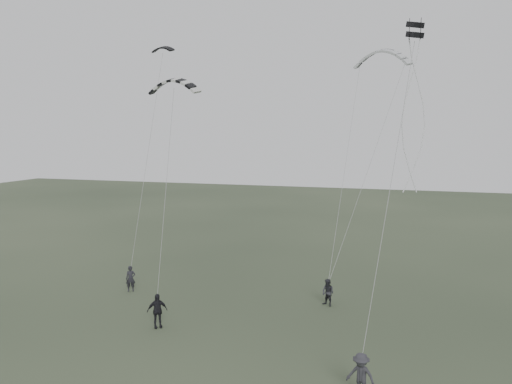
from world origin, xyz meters
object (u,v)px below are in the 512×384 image
(flyer_right, at_px, (328,293))
(kite_dark_small, at_px, (163,47))
(flyer_left, at_px, (131,279))
(flyer_center, at_px, (157,311))
(kite_box, at_px, (415,30))
(flyer_far, at_px, (361,376))
(kite_pale_large, at_px, (382,51))
(kite_striped, at_px, (174,80))

(flyer_right, height_order, kite_dark_small, kite_dark_small)
(flyer_left, bearing_deg, kite_dark_small, 62.18)
(flyer_center, relative_size, kite_dark_small, 1.11)
(kite_dark_small, bearing_deg, kite_box, -15.90)
(flyer_far, height_order, kite_dark_small, kite_dark_small)
(kite_dark_small, height_order, kite_pale_large, kite_pale_large)
(flyer_right, relative_size, kite_striped, 0.52)
(kite_dark_small, relative_size, kite_striped, 0.53)
(kite_pale_large, relative_size, kite_box, 6.07)
(flyer_far, height_order, kite_pale_large, kite_pale_large)
(flyer_far, relative_size, kite_dark_small, 1.10)
(flyer_far, bearing_deg, flyer_right, 123.14)
(flyer_left, xyz_separation_m, kite_box, (16.99, -3.05, 14.04))
(flyer_right, height_order, flyer_far, flyer_far)
(flyer_left, distance_m, kite_box, 22.25)
(kite_dark_small, bearing_deg, kite_pale_large, 30.26)
(flyer_left, distance_m, flyer_right, 12.67)
(flyer_right, bearing_deg, flyer_center, -113.67)
(flyer_left, relative_size, kite_box, 2.42)
(kite_pale_large, height_order, kite_box, kite_pale_large)
(flyer_right, xyz_separation_m, kite_box, (4.36, -4.03, 14.07))
(flyer_left, bearing_deg, flyer_center, -72.84)
(kite_dark_small, bearing_deg, flyer_center, -56.79)
(flyer_right, height_order, kite_box, kite_box)
(kite_dark_small, xyz_separation_m, kite_box, (16.80, -7.81, -1.26))
(flyer_left, distance_m, flyer_far, 17.87)
(kite_dark_small, xyz_separation_m, kite_pale_large, (14.64, 5.69, -0.05))
(kite_box, bearing_deg, flyer_right, 99.49)
(flyer_center, distance_m, kite_striped, 13.21)
(flyer_center, bearing_deg, kite_pale_large, 17.86)
(flyer_center, distance_m, kite_box, 18.80)
(flyer_left, height_order, flyer_far, flyer_far)
(kite_dark_small, bearing_deg, flyer_left, -83.28)
(kite_box, bearing_deg, kite_dark_small, 117.25)
(kite_dark_small, height_order, kite_striped, kite_dark_small)
(kite_dark_small, distance_m, kite_pale_large, 15.71)
(kite_dark_small, relative_size, kite_box, 2.38)
(flyer_far, relative_size, kite_box, 2.63)
(flyer_right, distance_m, kite_pale_large, 18.11)
(flyer_left, distance_m, flyer_center, 6.71)
(flyer_right, distance_m, kite_box, 15.27)
(flyer_far, bearing_deg, kite_box, 92.78)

